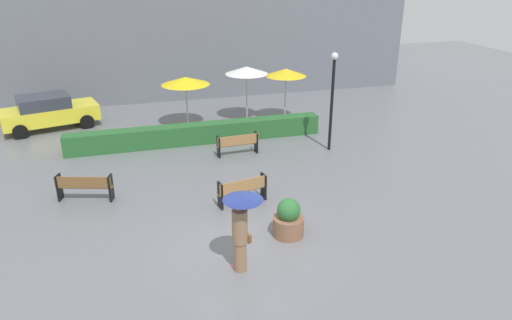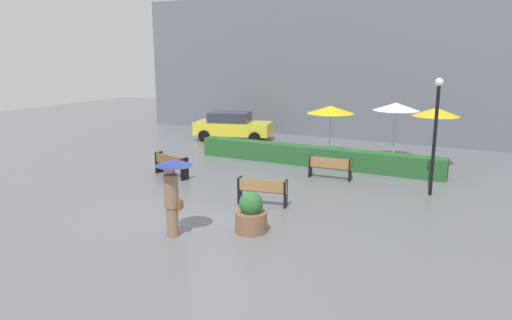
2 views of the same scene
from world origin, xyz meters
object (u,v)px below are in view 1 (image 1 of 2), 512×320
Objects in this scene: bench_far_left at (84,186)px; lamp_post at (332,92)px; patio_umbrella_yellow at (185,81)px; patio_umbrella_white at (247,70)px; pedestrian_with_umbrella at (241,222)px; patio_umbrella_yellow_far at (286,72)px; planter_pot at (288,220)px; bench_back_row at (238,143)px; parked_car at (49,111)px; bench_mid_center at (243,189)px.

bench_far_left is 0.46× the size of lamp_post.
lamp_post reaches higher than patio_umbrella_yellow.
lamp_post is 5.29m from patio_umbrella_white.
patio_umbrella_yellow_far is at bearing 65.78° from pedestrian_with_umbrella.
patio_umbrella_yellow_far is (9.02, 6.21, 1.87)m from bench_far_left.
bench_far_left is at bearing -123.03° from patio_umbrella_yellow.
patio_umbrella_white reaches higher than patio_umbrella_yellow_far.
bench_far_left is at bearing 145.64° from planter_pot.
patio_umbrella_white is (1.65, 10.69, 1.98)m from planter_pot.
bench_far_left is 6.48m from pedestrian_with_umbrella.
patio_umbrella_white reaches higher than bench_back_row.
planter_pot is 0.25× the size of parked_car.
bench_back_row is 0.81× the size of pedestrian_with_umbrella.
patio_umbrella_yellow reaches higher than pedestrian_with_umbrella.
parked_car is (-9.16, 1.34, -1.65)m from patio_umbrella_white.
patio_umbrella_yellow_far is (3.40, 10.05, 1.91)m from planter_pot.
bench_mid_center is 6.24m from lamp_post.
bench_mid_center is 8.47m from patio_umbrella_yellow.
patio_umbrella_yellow_far is at bearing 48.36° from bench_back_row.
patio_umbrella_yellow_far reaches higher than parked_car.
patio_umbrella_yellow is (-5.20, 4.60, -0.25)m from lamp_post.
patio_umbrella_yellow_far is at bearing -5.35° from patio_umbrella_yellow.
planter_pot is at bearing 36.19° from pedestrian_with_umbrella.
bench_mid_center is 0.63× the size of patio_umbrella_white.
parked_car is (-10.91, 1.98, -1.58)m from patio_umbrella_yellow_far.
bench_back_row is 1.52× the size of planter_pot.
patio_umbrella_white is at bearing 115.15° from lamp_post.
patio_umbrella_yellow is (4.32, 6.65, 1.67)m from bench_far_left.
parked_car is at bearing 113.77° from pedestrian_with_umbrella.
patio_umbrella_white is at bearing -8.34° from parked_car.
planter_pot is (-0.11, -6.35, -0.02)m from bench_back_row.
bench_mid_center is 1.48× the size of planter_pot.
patio_umbrella_yellow_far reaches higher than planter_pot.
bench_far_left is 8.40m from parked_car.
pedestrian_with_umbrella is at bearing -128.05° from lamp_post.
bench_far_left is at bearing -145.47° from patio_umbrella_yellow_far.
pedestrian_with_umbrella is 0.53× the size of lamp_post.
pedestrian_with_umbrella is 11.75m from patio_umbrella_yellow.
planter_pot is at bearing -34.36° from bench_far_left.
bench_far_left is 6.81m from planter_pot.
pedestrian_with_umbrella is 9.10m from lamp_post.
lamp_post reaches higher than bench_far_left.
planter_pot is 0.28× the size of lamp_post.
patio_umbrella_yellow_far is at bearing 71.32° from planter_pot.
lamp_post is at bearing -83.16° from patio_umbrella_yellow_far.
patio_umbrella_white reaches higher than parked_car.
lamp_post reaches higher than patio_umbrella_yellow_far.
lamp_post is at bearing 38.42° from bench_mid_center.
parked_car is at bearing 171.66° from patio_umbrella_white.
bench_far_left is (-5.73, -2.51, 0.02)m from bench_back_row.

